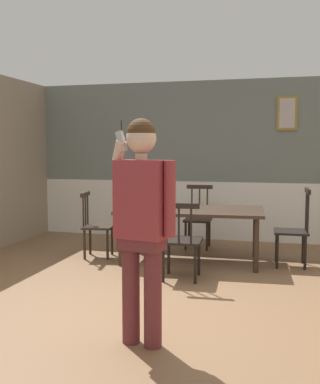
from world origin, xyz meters
The scene contains 8 objects.
ground_plane centered at (0.00, 0.00, 0.00)m, with size 7.28×7.28×0.00m, color #846042.
room_back_partition centered at (0.00, 3.31, 1.29)m, with size 5.98×0.17×2.68m.
dining_table centered at (0.09, 1.65, 0.65)m, with size 2.01×1.15×0.73m.
chair_near_window centered at (1.45, 1.73, 0.49)m, with size 0.45×0.45×1.03m.
chair_by_doorway centered at (0.03, 2.55, 0.47)m, with size 0.42×0.42×0.97m.
chair_at_table_head centered at (-1.27, 1.56, 0.46)m, with size 0.47×0.47×0.93m.
chair_opposite_corner centered at (0.14, 0.74, 0.47)m, with size 0.49×0.49×0.93m.
person_figure centered at (0.23, -1.12, 1.03)m, with size 0.55×0.28×1.77m.
Camera 1 is at (1.24, -4.49, 1.54)m, focal length 43.18 mm.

